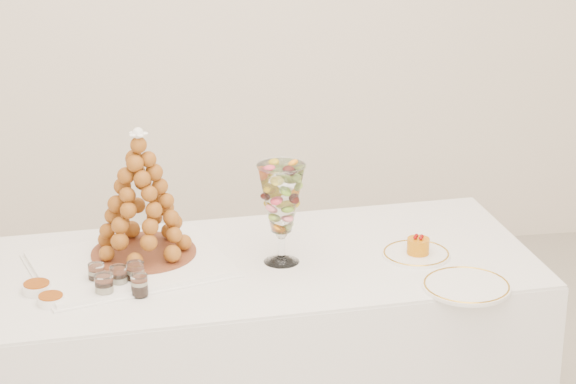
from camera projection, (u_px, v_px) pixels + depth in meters
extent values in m
cube|color=white|center=(233.00, 368.00, 3.67)|extent=(1.98, 0.89, 0.73)
cube|color=white|center=(231.00, 265.00, 3.54)|extent=(1.97, 0.89, 0.01)
cube|color=white|center=(130.00, 264.00, 3.51)|extent=(0.67, 0.57, 0.02)
cylinder|color=white|center=(282.00, 259.00, 3.55)|extent=(0.11, 0.11, 0.02)
cylinder|color=white|center=(281.00, 245.00, 3.53)|extent=(0.02, 0.02, 0.08)
sphere|color=white|center=(281.00, 233.00, 3.52)|extent=(0.04, 0.04, 0.04)
cylinder|color=white|center=(416.00, 254.00, 3.59)|extent=(0.22, 0.22, 0.01)
cylinder|color=white|center=(466.00, 286.00, 3.37)|extent=(0.27, 0.27, 0.01)
cylinder|color=white|center=(97.00, 274.00, 3.38)|extent=(0.05, 0.05, 0.07)
cylinder|color=white|center=(119.00, 277.00, 3.36)|extent=(0.05, 0.05, 0.07)
cylinder|color=white|center=(136.00, 274.00, 3.38)|extent=(0.06, 0.06, 0.07)
cylinder|color=white|center=(104.00, 286.00, 3.30)|extent=(0.06, 0.06, 0.07)
cylinder|color=white|center=(140.00, 285.00, 3.31)|extent=(0.05, 0.05, 0.07)
cylinder|color=white|center=(37.00, 288.00, 3.34)|extent=(0.09, 0.09, 0.03)
cylinder|color=white|center=(51.00, 300.00, 3.26)|extent=(0.08, 0.08, 0.02)
cylinder|color=brown|center=(144.00, 252.00, 3.56)|extent=(0.33, 0.33, 0.01)
cone|color=#8D4C15|center=(141.00, 192.00, 3.49)|extent=(0.33, 0.33, 0.40)
sphere|color=white|center=(138.00, 134.00, 3.43)|extent=(0.04, 0.04, 0.04)
cylinder|color=#CD7309|center=(418.00, 246.00, 3.58)|extent=(0.07, 0.07, 0.05)
sphere|color=#810504|center=(422.00, 236.00, 3.57)|extent=(0.01, 0.01, 0.01)
sphere|color=#810504|center=(416.00, 235.00, 3.58)|extent=(0.01, 0.01, 0.01)
sphere|color=#810504|center=(415.00, 238.00, 3.56)|extent=(0.01, 0.01, 0.01)
sphere|color=#810504|center=(421.00, 238.00, 3.56)|extent=(0.01, 0.01, 0.01)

